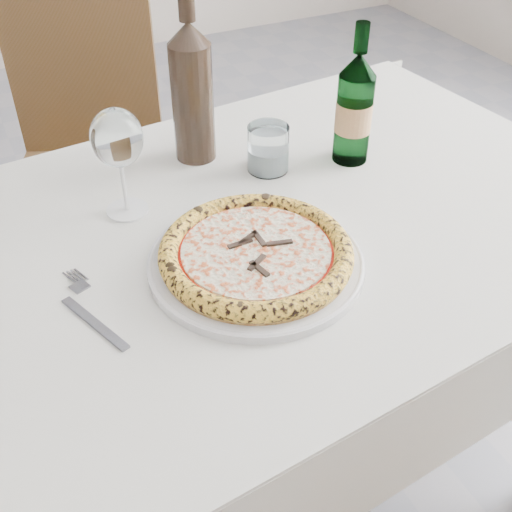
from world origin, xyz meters
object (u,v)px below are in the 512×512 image
object	(u,v)px
pizza	(256,253)
wine_bottle	(192,91)
chair_far	(88,143)
wine_glass	(117,140)
beer_bottle	(354,108)
plate	(256,262)
dining_table	(231,273)
tumbler	(268,151)

from	to	relation	value
pizza	wine_bottle	distance (m)	0.37
chair_far	wine_glass	bearing A→B (deg)	-95.83
wine_glass	beer_bottle	bearing A→B (deg)	-1.99
plate	wine_bottle	distance (m)	0.38
dining_table	plate	size ratio (longest dim) A/B	4.50
pizza	tumbler	world-z (taller)	tumbler
plate	pizza	distance (m)	0.02
tumbler	wine_bottle	xyz separation A→B (m)	(-0.10, 0.10, 0.10)
dining_table	chair_far	world-z (taller)	chair_far
dining_table	plate	bearing A→B (deg)	-90.00
plate	wine_glass	distance (m)	0.30
chair_far	pizza	distance (m)	0.96
chair_far	wine_bottle	xyz separation A→B (m)	(0.11, -0.57, 0.36)
beer_bottle	wine_bottle	bearing A→B (deg)	152.15
chair_far	wine_glass	xyz separation A→B (m)	(-0.07, -0.69, 0.36)
tumbler	beer_bottle	size ratio (longest dim) A/B	0.33
chair_far	pizza	bearing A→B (deg)	-86.10
dining_table	chair_far	distance (m)	0.83
dining_table	tumbler	size ratio (longest dim) A/B	17.19
chair_far	pizza	size ratio (longest dim) A/B	3.14
dining_table	beer_bottle	distance (m)	0.38
pizza	wine_bottle	world-z (taller)	wine_bottle
plate	tumbler	size ratio (longest dim) A/B	3.82
tumbler	wine_bottle	world-z (taller)	wine_bottle
pizza	beer_bottle	xyz separation A→B (m)	(0.31, 0.22, 0.08)
wine_glass	tumbler	bearing A→B (deg)	3.88
wine_glass	beer_bottle	world-z (taller)	beer_bottle
chair_far	beer_bottle	distance (m)	0.86
pizza	beer_bottle	size ratio (longest dim) A/B	1.13
wine_glass	tumbler	distance (m)	0.30
wine_glass	wine_bottle	bearing A→B (deg)	35.02
wine_glass	beer_bottle	distance (m)	0.44
wine_glass	beer_bottle	size ratio (longest dim) A/B	0.72
wine_glass	wine_bottle	distance (m)	0.22
chair_far	beer_bottle	size ratio (longest dim) A/B	3.54
wine_glass	chair_far	bearing A→B (deg)	84.17
chair_far	wine_glass	size ratio (longest dim) A/B	4.90
chair_far	plate	distance (m)	0.95
dining_table	beer_bottle	size ratio (longest dim) A/B	5.70
plate	wine_bottle	world-z (taller)	wine_bottle
dining_table	beer_bottle	xyz separation A→B (m)	(0.31, 0.12, 0.20)
plate	tumbler	world-z (taller)	tumbler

